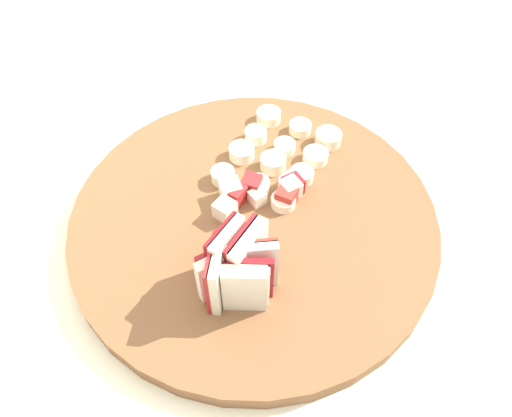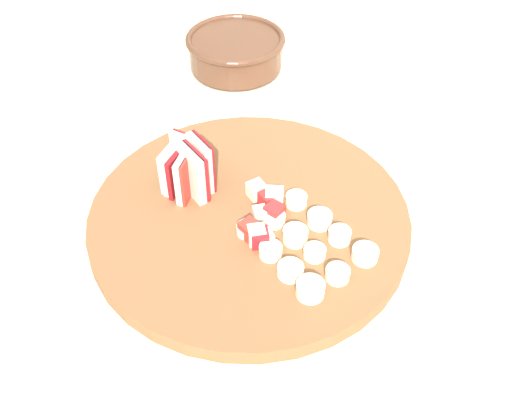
{
  "view_description": "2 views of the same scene",
  "coord_description": "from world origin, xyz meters",
  "px_view_note": "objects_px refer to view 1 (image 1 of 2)",
  "views": [
    {
      "loc": [
        -0.18,
        -0.11,
        1.34
      ],
      "look_at": [
        0.06,
        0.03,
        1.0
      ],
      "focal_mm": 34.15,
      "sensor_mm": 36.0,
      "label": 1
    },
    {
      "loc": [
        0.47,
        -0.24,
        1.44
      ],
      "look_at": [
        0.11,
        0.03,
        0.99
      ],
      "focal_mm": 41.05,
      "sensor_mm": 36.0,
      "label": 2
    }
  ],
  "objects_px": {
    "apple_wedge_fan": "(236,269)",
    "apple_dice_pile": "(260,192)",
    "banana_slice_rows": "(279,153)",
    "cutting_board": "(254,220)"
  },
  "relations": [
    {
      "from": "apple_dice_pile",
      "to": "banana_slice_rows",
      "type": "relative_size",
      "value": 0.64
    },
    {
      "from": "banana_slice_rows",
      "to": "apple_dice_pile",
      "type": "bearing_deg",
      "value": -169.52
    },
    {
      "from": "apple_wedge_fan",
      "to": "banana_slice_rows",
      "type": "distance_m",
      "value": 0.17
    },
    {
      "from": "apple_wedge_fan",
      "to": "apple_dice_pile",
      "type": "height_order",
      "value": "apple_wedge_fan"
    },
    {
      "from": "cutting_board",
      "to": "banana_slice_rows",
      "type": "distance_m",
      "value": 0.09
    },
    {
      "from": "cutting_board",
      "to": "apple_wedge_fan",
      "type": "distance_m",
      "value": 0.09
    },
    {
      "from": "apple_dice_pile",
      "to": "banana_slice_rows",
      "type": "distance_m",
      "value": 0.06
    },
    {
      "from": "cutting_board",
      "to": "apple_dice_pile",
      "type": "distance_m",
      "value": 0.03
    },
    {
      "from": "apple_wedge_fan",
      "to": "apple_dice_pile",
      "type": "xyz_separation_m",
      "value": [
        0.1,
        0.03,
        -0.02
      ]
    },
    {
      "from": "apple_wedge_fan",
      "to": "apple_dice_pile",
      "type": "bearing_deg",
      "value": 18.49
    }
  ]
}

